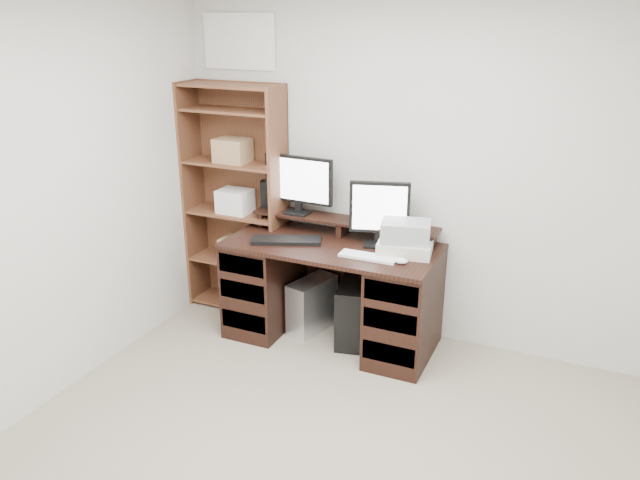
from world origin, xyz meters
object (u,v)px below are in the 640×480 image
Objects in this scene: desk at (332,290)px; tower_black at (353,311)px; monitor_wide at (298,182)px; tower_silver at (312,305)px; bookshelf at (237,198)px; monitor_small at (379,211)px; printer at (405,247)px.

desk reaches higher than tower_black.
tower_silver is (0.17, -0.14, -0.91)m from monitor_wide.
bookshelf is (-1.06, 0.17, 0.69)m from tower_black.
tower_silver is 1.02m from bookshelf.
monitor_small is 0.79m from tower_black.
tower_silver is at bearing 161.76° from desk.
tower_black is 1.27m from bookshelf.
tower_silver is 0.23× the size of bookshelf.
monitor_small is (0.66, -0.09, -0.11)m from monitor_wide.
monitor_wide is 0.68m from monitor_small.
monitor_wide is at bearing 159.46° from printer.
printer reaches higher than tower_silver.
bookshelf is (-1.21, 0.10, -0.08)m from monitor_small.
bookshelf is at bearing 163.29° from printer.
desk is 0.83m from monitor_wide.
printer is (0.88, -0.17, -0.32)m from monitor_wide.
monitor_small is 1.11× the size of tower_silver.
tower_black reaches higher than tower_silver.
monitor_small is at bearing 12.73° from tower_black.
monitor_wide is 1.53× the size of printer.
monitor_small is at bearing -4.54° from bookshelf.
monitor_small is 1.27× the size of printer.
monitor_small is at bearing 149.17° from printer.
tower_black is at bearing 11.97° from tower_silver.
monitor_wide is 1.12× the size of tower_black.
monitor_wide reaches higher than printer.
bookshelf is at bearing -177.24° from tower_silver.
desk is 0.69m from monitor_small.
desk is 4.20× the size of printer.
monitor_small is at bearing 20.93° from tower_silver.
desk is 1.07m from bookshelf.
desk is at bearing -3.63° from tower_silver.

